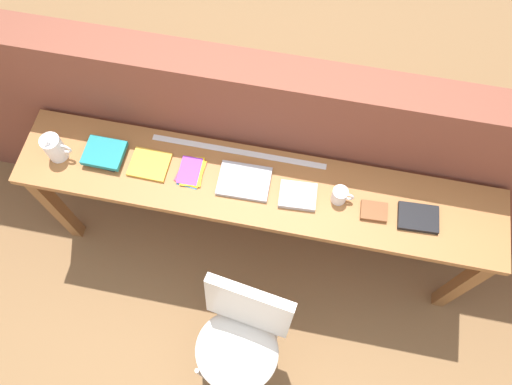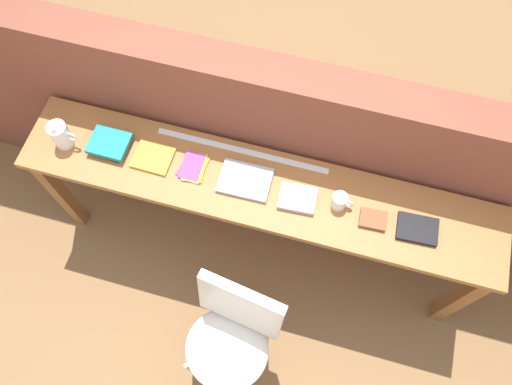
{
  "view_description": "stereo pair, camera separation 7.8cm",
  "coord_description": "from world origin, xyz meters",
  "px_view_note": "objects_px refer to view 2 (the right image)",
  "views": [
    {
      "loc": [
        0.2,
        -0.76,
        3.15
      ],
      "look_at": [
        0.0,
        0.25,
        0.9
      ],
      "focal_mm": 35.0,
      "sensor_mm": 36.0,
      "label": 1
    },
    {
      "loc": [
        0.28,
        -0.74,
        3.15
      ],
      "look_at": [
        0.0,
        0.25,
        0.9
      ],
      "focal_mm": 35.0,
      "sensor_mm": 36.0,
      "label": 2
    }
  ],
  "objects_px": {
    "chair_white_moulded": "(232,334)",
    "mug": "(340,201)",
    "magazine_cycling": "(153,157)",
    "pamphlet_pile_colourful": "(194,168)",
    "leather_journal_brown": "(373,219)",
    "pitcher_white": "(61,135)",
    "book_open_centre": "(245,180)",
    "book_repair_rightmost": "(417,229)",
    "book_stack_leftmost": "(109,144)"
  },
  "relations": [
    {
      "from": "chair_white_moulded",
      "to": "mug",
      "type": "height_order",
      "value": "mug"
    },
    {
      "from": "magazine_cycling",
      "to": "mug",
      "type": "distance_m",
      "value": 0.98
    },
    {
      "from": "pamphlet_pile_colourful",
      "to": "leather_journal_brown",
      "type": "bearing_deg",
      "value": -2.36
    },
    {
      "from": "pitcher_white",
      "to": "pamphlet_pile_colourful",
      "type": "distance_m",
      "value": 0.7
    },
    {
      "from": "pitcher_white",
      "to": "pamphlet_pile_colourful",
      "type": "xyz_separation_m",
      "value": [
        0.7,
        0.03,
        -0.07
      ]
    },
    {
      "from": "book_open_centre",
      "to": "book_repair_rightmost",
      "type": "xyz_separation_m",
      "value": [
        0.87,
        -0.03,
        0.0
      ]
    },
    {
      "from": "chair_white_moulded",
      "to": "book_stack_leftmost",
      "type": "relative_size",
      "value": 4.22
    },
    {
      "from": "book_open_centre",
      "to": "book_stack_leftmost",
      "type": "bearing_deg",
      "value": 178.44
    },
    {
      "from": "book_open_centre",
      "to": "mug",
      "type": "bearing_deg",
      "value": -1.36
    },
    {
      "from": "chair_white_moulded",
      "to": "leather_journal_brown",
      "type": "bearing_deg",
      "value": 50.67
    },
    {
      "from": "mug",
      "to": "book_repair_rightmost",
      "type": "bearing_deg",
      "value": -4.18
    },
    {
      "from": "book_stack_leftmost",
      "to": "book_repair_rightmost",
      "type": "distance_m",
      "value": 1.61
    },
    {
      "from": "chair_white_moulded",
      "to": "book_stack_leftmost",
      "type": "xyz_separation_m",
      "value": [
        -0.86,
        0.7,
        0.38
      ]
    },
    {
      "from": "pamphlet_pile_colourful",
      "to": "chair_white_moulded",
      "type": "bearing_deg",
      "value": -60.38
    },
    {
      "from": "pitcher_white",
      "to": "book_stack_leftmost",
      "type": "distance_m",
      "value": 0.24
    },
    {
      "from": "pamphlet_pile_colourful",
      "to": "book_open_centre",
      "type": "bearing_deg",
      "value": -0.24
    },
    {
      "from": "pitcher_white",
      "to": "book_open_centre",
      "type": "relative_size",
      "value": 0.71
    },
    {
      "from": "magazine_cycling",
      "to": "book_repair_rightmost",
      "type": "relative_size",
      "value": 1.01
    },
    {
      "from": "book_repair_rightmost",
      "to": "pamphlet_pile_colourful",
      "type": "bearing_deg",
      "value": 175.69
    },
    {
      "from": "magazine_cycling",
      "to": "leather_journal_brown",
      "type": "distance_m",
      "value": 1.16
    },
    {
      "from": "pitcher_white",
      "to": "book_repair_rightmost",
      "type": "bearing_deg",
      "value": 0.14
    },
    {
      "from": "book_open_centre",
      "to": "mug",
      "type": "distance_m",
      "value": 0.48
    },
    {
      "from": "leather_journal_brown",
      "to": "book_open_centre",
      "type": "bearing_deg",
      "value": 174.09
    },
    {
      "from": "pamphlet_pile_colourful",
      "to": "leather_journal_brown",
      "type": "height_order",
      "value": "leather_journal_brown"
    },
    {
      "from": "book_stack_leftmost",
      "to": "pamphlet_pile_colourful",
      "type": "bearing_deg",
      "value": -0.24
    },
    {
      "from": "pitcher_white",
      "to": "magazine_cycling",
      "type": "distance_m",
      "value": 0.48
    },
    {
      "from": "pitcher_white",
      "to": "book_open_centre",
      "type": "xyz_separation_m",
      "value": [
        0.97,
        0.03,
        -0.07
      ]
    },
    {
      "from": "book_stack_leftmost",
      "to": "leather_journal_brown",
      "type": "bearing_deg",
      "value": -1.66
    },
    {
      "from": "book_open_centre",
      "to": "pitcher_white",
      "type": "bearing_deg",
      "value": -179.34
    },
    {
      "from": "book_stack_leftmost",
      "to": "mug",
      "type": "bearing_deg",
      "value": -0.16
    },
    {
      "from": "chair_white_moulded",
      "to": "book_repair_rightmost",
      "type": "bearing_deg",
      "value": 41.45
    },
    {
      "from": "pamphlet_pile_colourful",
      "to": "mug",
      "type": "relative_size",
      "value": 1.64
    },
    {
      "from": "pamphlet_pile_colourful",
      "to": "leather_journal_brown",
      "type": "relative_size",
      "value": 1.39
    },
    {
      "from": "pitcher_white",
      "to": "book_repair_rightmost",
      "type": "xyz_separation_m",
      "value": [
        1.85,
        0.0,
        -0.06
      ]
    },
    {
      "from": "pitcher_white",
      "to": "magazine_cycling",
      "type": "height_order",
      "value": "pitcher_white"
    },
    {
      "from": "book_stack_leftmost",
      "to": "pitcher_white",
      "type": "bearing_deg",
      "value": -171.04
    },
    {
      "from": "book_open_centre",
      "to": "book_repair_rightmost",
      "type": "height_order",
      "value": "book_repair_rightmost"
    },
    {
      "from": "book_open_centre",
      "to": "mug",
      "type": "xyz_separation_m",
      "value": [
        0.48,
        -0.0,
        0.03
      ]
    },
    {
      "from": "pitcher_white",
      "to": "mug",
      "type": "bearing_deg",
      "value": 1.31
    },
    {
      "from": "book_stack_leftmost",
      "to": "book_open_centre",
      "type": "xyz_separation_m",
      "value": [
        0.74,
        -0.0,
        -0.02
      ]
    },
    {
      "from": "magazine_cycling",
      "to": "leather_journal_brown",
      "type": "height_order",
      "value": "leather_journal_brown"
    },
    {
      "from": "chair_white_moulded",
      "to": "pamphlet_pile_colourful",
      "type": "bearing_deg",
      "value": 119.62
    },
    {
      "from": "book_stack_leftmost",
      "to": "pamphlet_pile_colourful",
      "type": "height_order",
      "value": "book_stack_leftmost"
    },
    {
      "from": "book_repair_rightmost",
      "to": "chair_white_moulded",
      "type": "bearing_deg",
      "value": -141.35
    },
    {
      "from": "chair_white_moulded",
      "to": "magazine_cycling",
      "type": "relative_size",
      "value": 4.52
    },
    {
      "from": "book_stack_leftmost",
      "to": "pamphlet_pile_colourful",
      "type": "distance_m",
      "value": 0.46
    },
    {
      "from": "mug",
      "to": "book_repair_rightmost",
      "type": "distance_m",
      "value": 0.39
    },
    {
      "from": "mug",
      "to": "book_stack_leftmost",
      "type": "bearing_deg",
      "value": 179.84
    },
    {
      "from": "book_stack_leftmost",
      "to": "leather_journal_brown",
      "type": "relative_size",
      "value": 1.63
    },
    {
      "from": "pitcher_white",
      "to": "mug",
      "type": "height_order",
      "value": "pitcher_white"
    }
  ]
}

